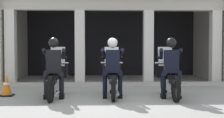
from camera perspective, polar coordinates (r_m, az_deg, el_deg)
ground_plane at (r=10.92m, az=-0.45°, el=-4.82°), size 80.00×80.00×0.00m
station_building at (r=13.10m, az=0.04°, el=5.26°), size 8.56×4.18×3.27m
kerb_strip at (r=10.59m, az=0.53°, el=-4.71°), size 8.06×0.24×0.12m
motorcycle_left at (r=8.26m, az=-10.56°, el=-3.62°), size 0.62×2.04×1.35m
police_officer_left at (r=7.95m, az=-10.90°, el=-0.68°), size 0.63×0.61×1.58m
motorcycle_center at (r=8.25m, az=0.03°, el=-3.60°), size 0.62×2.04×1.35m
police_officer_center at (r=7.93m, az=0.09°, el=-0.65°), size 0.63×0.61×1.58m
motorcycle_right at (r=8.32m, az=10.60°, el=-3.58°), size 0.62×2.04×1.35m
police_officer_right at (r=8.01m, az=11.05°, el=-0.66°), size 0.63×0.61×1.58m
traffic_cone_flank at (r=8.80m, az=-19.21°, el=-4.74°), size 0.34×0.34×0.59m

